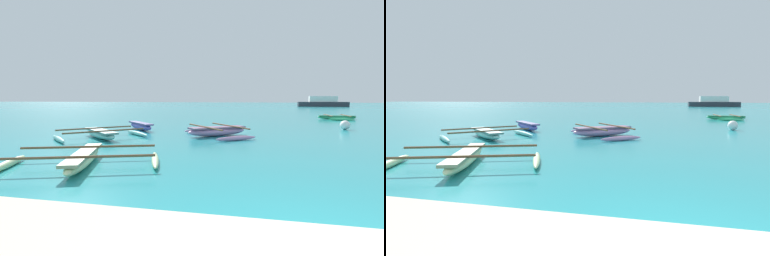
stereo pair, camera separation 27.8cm
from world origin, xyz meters
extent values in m
ellipsoid|color=#6358BB|center=(-7.71, 13.12, 0.22)|extent=(2.50, 2.67, 0.43)
cube|color=#433D73|center=(-7.71, 13.12, 0.39)|extent=(2.32, 2.47, 0.08)
ellipsoid|color=#3DC582|center=(5.77, 25.04, 0.17)|extent=(3.20, 0.61, 0.33)
cube|color=#2E7954|center=(5.77, 25.04, 0.29)|extent=(2.94, 0.58, 0.08)
cylinder|color=brown|center=(6.49, 25.04, 0.35)|extent=(0.07, 3.34, 0.07)
cylinder|color=brown|center=(5.05, 25.04, 0.35)|extent=(0.07, 3.34, 0.07)
ellipsoid|color=#3DC582|center=(5.77, 26.71, 0.10)|extent=(2.07, 0.20, 0.20)
ellipsoid|color=#3DC582|center=(5.77, 23.36, 0.10)|extent=(2.07, 0.20, 0.20)
ellipsoid|color=#C08ABE|center=(-2.91, 11.29, 0.23)|extent=(2.96, 2.48, 0.46)
cube|color=slate|center=(-2.91, 11.29, 0.42)|extent=(2.74, 2.31, 0.08)
cylinder|color=brown|center=(-2.35, 11.71, 0.48)|extent=(2.17, 2.88, 0.07)
cylinder|color=brown|center=(-3.48, 10.86, 0.48)|extent=(2.17, 2.88, 0.07)
ellipsoid|color=#C08ABE|center=(-3.97, 12.70, 0.10)|extent=(1.76, 1.38, 0.20)
ellipsoid|color=#C08ABE|center=(-1.85, 9.87, 0.10)|extent=(1.76, 1.38, 0.20)
ellipsoid|color=#82D2CA|center=(-8.13, 9.28, 0.19)|extent=(2.93, 2.80, 0.39)
cube|color=slate|center=(-8.13, 9.28, 0.35)|extent=(2.71, 2.59, 0.08)
cylinder|color=brown|center=(-7.57, 8.76, 0.41)|extent=(2.55, 2.73, 0.07)
cylinder|color=brown|center=(-8.69, 9.80, 0.41)|extent=(2.55, 2.73, 0.07)
ellipsoid|color=#82D2CA|center=(-6.88, 10.62, 0.10)|extent=(1.88, 1.78, 0.20)
ellipsoid|color=#82D2CA|center=(-9.38, 7.94, 0.10)|extent=(1.88, 1.78, 0.20)
ellipsoid|color=beige|center=(-5.67, 4.03, 0.18)|extent=(1.70, 3.54, 0.37)
cube|color=gray|center=(-5.67, 4.03, 0.33)|extent=(1.58, 3.27, 0.08)
cylinder|color=brown|center=(-5.39, 3.27, 0.39)|extent=(3.74, 1.43, 0.07)
cylinder|color=brown|center=(-5.95, 4.79, 0.39)|extent=(3.74, 1.43, 0.07)
ellipsoid|color=beige|center=(-3.81, 4.72, 0.10)|extent=(0.92, 2.06, 0.20)
ellipsoid|color=beige|center=(-7.53, 3.35, 0.10)|extent=(0.92, 2.06, 0.20)
sphere|color=white|center=(4.06, 15.75, 0.28)|extent=(0.56, 0.56, 0.56)
cube|color=#2D333D|center=(12.35, 65.38, 0.50)|extent=(10.06, 2.21, 1.01)
cube|color=white|center=(12.35, 65.38, 1.61)|extent=(5.53, 1.88, 1.21)
camera|label=1|loc=(-0.91, -3.34, 1.89)|focal=28.00mm
camera|label=2|loc=(-0.64, -3.28, 1.89)|focal=28.00mm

